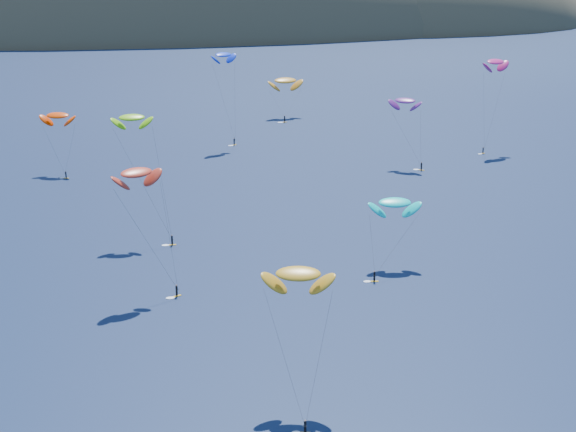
% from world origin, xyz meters
% --- Properties ---
extents(island, '(730.00, 300.00, 210.00)m').
position_xyz_m(island, '(39.40, 562.36, -10.74)').
color(island, '#3D3526').
rests_on(island, ground).
extents(kitesurfer_1, '(9.49, 11.83, 16.17)m').
position_xyz_m(kitesurfer_1, '(-39.20, 154.52, 13.74)').
color(kitesurfer_1, gold).
rests_on(kitesurfer_1, ground).
extents(kitesurfer_2, '(9.00, 13.12, 17.65)m').
position_xyz_m(kitesurfer_2, '(-7.11, 39.86, 15.32)').
color(kitesurfer_2, gold).
rests_on(kitesurfer_2, ground).
extents(kitesurfer_3, '(10.10, 11.39, 24.41)m').
position_xyz_m(kitesurfer_3, '(-23.19, 103.86, 22.28)').
color(kitesurfer_3, gold).
rests_on(kitesurfer_3, ground).
extents(kitesurfer_4, '(8.73, 7.24, 27.00)m').
position_xyz_m(kitesurfer_4, '(4.80, 174.46, 24.70)').
color(kitesurfer_4, gold).
rests_on(kitesurfer_4, ground).
extents(kitesurfer_5, '(11.41, 11.03, 13.19)m').
position_xyz_m(kitesurfer_5, '(19.25, 77.79, 10.76)').
color(kitesurfer_5, gold).
rests_on(kitesurfer_5, ground).
extents(kitesurfer_6, '(8.74, 11.85, 18.50)m').
position_xyz_m(kitesurfer_6, '(45.31, 141.39, 16.18)').
color(kitesurfer_6, gold).
rests_on(kitesurfer_6, ground).
extents(kitesurfer_8, '(10.35, 10.07, 26.11)m').
position_xyz_m(kitesurfer_8, '(74.92, 152.60, 23.55)').
color(kitesurfer_8, gold).
rests_on(kitesurfer_8, ground).
extents(kitesurfer_9, '(10.11, 9.08, 21.37)m').
position_xyz_m(kitesurfer_9, '(-23.94, 76.38, 19.06)').
color(kitesurfer_9, gold).
rests_on(kitesurfer_9, ground).
extents(kitesurfer_11, '(11.84, 13.97, 14.80)m').
position_xyz_m(kitesurfer_11, '(30.22, 209.48, 11.62)').
color(kitesurfer_11, gold).
rests_on(kitesurfer_11, ground).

